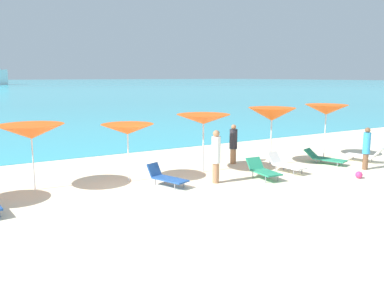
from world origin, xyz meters
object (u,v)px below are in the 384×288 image
object	(u,v)px
lounge_chair_1	(263,170)
beachgoer_1	(216,155)
beachgoer_0	(366,147)
umbrella_4	(203,119)
lounge_chair_5	(325,158)
lounge_chair_2	(166,177)
beachgoer_2	(233,143)
lounge_chair_7	(365,155)
umbrella_3	(127,129)
beach_ball	(359,175)
umbrella_6	(326,110)
lounge_chair_8	(285,164)
umbrella_5	(272,114)
umbrella_2	(31,132)

from	to	relation	value
lounge_chair_1	beachgoer_1	size ratio (longest dim) A/B	0.79
lounge_chair_1	beachgoer_0	size ratio (longest dim) A/B	0.87
umbrella_4	lounge_chair_5	world-z (taller)	umbrella_4
lounge_chair_2	beachgoer_1	xyz separation A→B (m)	(1.63, -0.55, 0.68)
beachgoer_1	beachgoer_2	world-z (taller)	beachgoer_1
lounge_chair_7	beachgoer_0	size ratio (longest dim) A/B	0.98
lounge_chair_1	lounge_chair_7	bearing A→B (deg)	2.91
umbrella_3	lounge_chair_7	size ratio (longest dim) A/B	1.23
beachgoer_2	lounge_chair_1	bearing A→B (deg)	-6.16
beach_ball	umbrella_6	bearing A→B (deg)	60.47
umbrella_4	beachgoer_0	size ratio (longest dim) A/B	1.33
lounge_chair_5	lounge_chair_8	size ratio (longest dim) A/B	1.14
umbrella_4	beach_ball	world-z (taller)	umbrella_4
umbrella_4	lounge_chair_5	distance (m)	5.62
lounge_chair_2	lounge_chair_7	world-z (taller)	lounge_chair_7
lounge_chair_1	lounge_chair_2	distance (m)	3.53
umbrella_4	beachgoer_2	size ratio (longest dim) A/B	1.34
lounge_chair_1	beach_ball	size ratio (longest dim) A/B	5.66
umbrella_3	beachgoer_1	world-z (taller)	umbrella_3
beachgoer_1	beach_ball	world-z (taller)	beachgoer_1
lounge_chair_2	lounge_chair_7	xyz separation A→B (m)	(9.02, -0.93, 0.01)
lounge_chair_7	beachgoer_2	bearing A→B (deg)	-44.47
umbrella_5	lounge_chair_1	size ratio (longest dim) A/B	1.64
umbrella_4	beach_ball	size ratio (longest dim) A/B	8.68
umbrella_5	lounge_chair_2	world-z (taller)	umbrella_5
lounge_chair_5	beachgoer_0	size ratio (longest dim) A/B	1.08
lounge_chair_1	beachgoer_1	bearing A→B (deg)	173.03
beachgoer_0	beachgoer_2	distance (m)	5.19
umbrella_4	umbrella_6	world-z (taller)	umbrella_6
lounge_chair_1	lounge_chair_7	size ratio (longest dim) A/B	0.88
lounge_chair_8	beachgoer_0	size ratio (longest dim) A/B	0.95
lounge_chair_5	lounge_chair_7	world-z (taller)	lounge_chair_7
lounge_chair_7	beach_ball	world-z (taller)	lounge_chair_7
lounge_chair_7	lounge_chair_5	bearing A→B (deg)	-37.70
umbrella_3	lounge_chair_2	xyz separation A→B (m)	(0.89, -1.12, -1.54)
umbrella_2	lounge_chair_7	distance (m)	13.26
umbrella_6	beach_ball	distance (m)	4.26
lounge_chair_2	beachgoer_1	bearing A→B (deg)	-38.85
lounge_chair_7	beachgoer_1	size ratio (longest dim) A/B	0.89
umbrella_3	umbrella_2	bearing A→B (deg)	169.58
umbrella_4	beach_ball	bearing A→B (deg)	-40.04
lounge_chair_5	lounge_chair_7	xyz separation A→B (m)	(1.76, -0.65, 0.07)
lounge_chair_7	umbrella_4	bearing A→B (deg)	-33.06
umbrella_5	lounge_chair_8	distance (m)	2.16
lounge_chair_5	lounge_chair_7	bearing A→B (deg)	-39.46
umbrella_4	lounge_chair_5	bearing A→B (deg)	-14.11
umbrella_5	lounge_chair_1	distance (m)	2.87
umbrella_2	umbrella_6	world-z (taller)	umbrella_6
umbrella_4	beachgoer_0	distance (m)	6.48
umbrella_5	umbrella_3	bearing A→B (deg)	175.32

